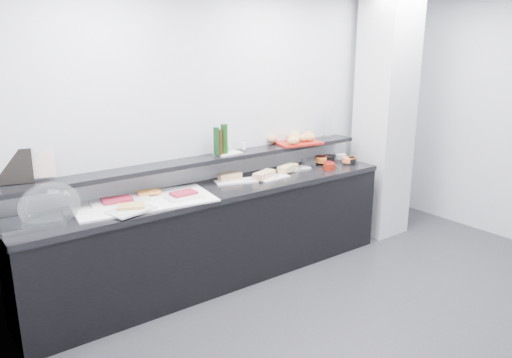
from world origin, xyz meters
TOP-DOWN VIEW (x-y plane):
  - ground at (0.00, 0.00)m, footprint 5.00×5.00m
  - back_wall at (0.00, 2.00)m, footprint 5.00×0.02m
  - column at (1.50, 1.65)m, footprint 0.50×0.50m
  - buffet_cabinet at (-0.70, 1.70)m, footprint 3.60×0.60m
  - counter_top at (-0.70, 1.70)m, footprint 3.62×0.62m
  - wall_shelf at (-0.70, 1.88)m, footprint 3.60×0.25m
  - cloche_base at (-2.31, 1.70)m, footprint 0.49×0.34m
  - cloche_dome at (-2.14, 1.71)m, footprint 0.47×0.32m
  - linen_runner at (-1.41, 1.70)m, footprint 1.19×0.68m
  - platter_meat_a at (-1.65, 1.83)m, footprint 0.34×0.25m
  - food_meat_a at (-1.61, 1.79)m, footprint 0.26×0.18m
  - platter_salmon at (-1.47, 1.78)m, footprint 0.29×0.21m
  - food_salmon at (-1.31, 1.83)m, footprint 0.21×0.15m
  - platter_cheese at (-1.60, 1.53)m, footprint 0.39×0.30m
  - food_cheese at (-1.58, 1.57)m, footprint 0.24×0.20m
  - platter_meat_b at (-1.10, 1.59)m, footprint 0.32×0.23m
  - food_meat_b at (-1.08, 1.63)m, footprint 0.22×0.14m
  - sandwich_plate_left at (-0.45, 1.76)m, footprint 0.43×0.29m
  - sandwich_food_left at (-0.48, 1.83)m, footprint 0.23×0.11m
  - tongs_left at (-0.60, 1.76)m, footprint 0.16×0.02m
  - sandwich_plate_mid at (-0.09, 1.65)m, footprint 0.34×0.17m
  - sandwich_food_mid at (-0.18, 1.68)m, footprint 0.28×0.18m
  - tongs_mid at (-0.05, 1.65)m, footprint 0.13×0.10m
  - sandwich_plate_right at (0.31, 1.79)m, footprint 0.32×0.15m
  - sandwich_food_right at (0.17, 1.74)m, footprint 0.27×0.17m
  - tongs_right at (0.27, 1.73)m, footprint 0.16×0.04m
  - bowl_glass_fruit at (0.51, 1.80)m, footprint 0.20×0.20m
  - fill_glass_fruit at (0.67, 1.79)m, footprint 0.14×0.14m
  - bowl_black_jam at (0.82, 1.82)m, footprint 0.19×0.19m
  - fill_black_jam at (0.73, 1.84)m, footprint 0.17×0.17m
  - bowl_glass_cream at (0.91, 1.78)m, footprint 0.24×0.24m
  - fill_glass_cream at (0.97, 1.80)m, footprint 0.16×0.16m
  - bowl_red_jam at (0.57, 1.57)m, footprint 0.16×0.16m
  - fill_red_jam at (0.61, 1.61)m, footprint 0.13×0.13m
  - bowl_glass_salmon at (0.94, 1.62)m, footprint 0.18×0.18m
  - fill_glass_salmon at (0.92, 1.62)m, footprint 0.20×0.20m
  - bowl_black_fruit at (0.92, 1.59)m, footprint 0.15×0.15m
  - fill_black_fruit at (0.96, 1.60)m, footprint 0.10×0.10m
  - framed_print at (-2.29, 1.99)m, footprint 0.25×0.13m
  - print_art at (-2.09, 1.98)m, footprint 0.18×0.08m
  - condiment_tray at (-0.45, 1.89)m, footprint 0.26×0.17m
  - bottle_green_a at (-0.59, 1.87)m, footprint 0.06×0.06m
  - bottle_brown at (-0.56, 1.86)m, footprint 0.06×0.06m
  - bottle_green_b at (-0.50, 1.88)m, footprint 0.07×0.07m
  - bottle_hot at (-0.55, 1.88)m, footprint 0.04×0.04m
  - shaker_salt at (-0.44, 1.90)m, footprint 0.05×0.05m
  - shaker_pepper at (-0.25, 1.91)m, footprint 0.03×0.03m
  - bread_tray at (0.39, 1.86)m, footprint 0.50×0.39m
  - bread_roll_nw at (0.15, 1.97)m, footprint 0.17×0.14m
  - bread_roll_n at (0.47, 1.98)m, footprint 0.15×0.12m
  - bread_roll_ne at (0.60, 1.92)m, footprint 0.14×0.09m
  - bread_roll_sw at (0.27, 1.78)m, footprint 0.14×0.09m
  - bread_roll_s at (0.45, 1.82)m, footprint 0.16×0.11m
  - bread_roll_se at (0.52, 1.80)m, footprint 0.13×0.08m
  - bread_roll_midw at (0.38, 1.87)m, footprint 0.15×0.12m
  - bread_roll_mide at (0.38, 1.92)m, footprint 0.18×0.15m
  - carafe at (0.88, 1.91)m, footprint 0.09×0.09m

SIDE VIEW (x-z plane):
  - ground at x=0.00m, z-range 0.00..0.00m
  - buffet_cabinet at x=-0.70m, z-range 0.00..0.85m
  - counter_top at x=-0.70m, z-range 0.85..0.90m
  - linen_runner at x=-1.41m, z-range 0.90..0.91m
  - sandwich_plate_left at x=-0.45m, z-range 0.90..0.91m
  - sandwich_plate_mid at x=-0.09m, z-range 0.90..0.91m
  - sandwich_plate_right at x=0.31m, z-range 0.90..0.91m
  - tongs_left at x=-0.60m, z-range 0.91..0.92m
  - tongs_mid at x=-0.05m, z-range 0.92..0.92m
  - tongs_right at x=0.27m, z-range 0.91..0.92m
  - cloche_base at x=-2.31m, z-range 0.90..0.94m
  - platter_meat_a at x=-1.65m, z-range 0.92..0.93m
  - platter_salmon at x=-1.47m, z-range 0.92..0.93m
  - platter_cheese at x=-1.60m, z-range 0.92..0.93m
  - platter_meat_b at x=-1.10m, z-range 0.92..0.93m
  - bowl_glass_fruit at x=0.51m, z-range 0.90..0.97m
  - bowl_black_jam at x=0.82m, z-range 0.90..0.97m
  - bowl_glass_cream at x=0.91m, z-range 0.90..0.97m
  - bowl_red_jam at x=0.57m, z-range 0.90..0.97m
  - bowl_glass_salmon at x=0.94m, z-range 0.90..0.97m
  - bowl_black_fruit at x=0.92m, z-range 0.90..0.97m
  - food_meat_a at x=-1.61m, z-range 0.93..0.95m
  - food_salmon at x=-1.31m, z-range 0.93..0.95m
  - food_cheese at x=-1.58m, z-range 0.93..0.95m
  - food_meat_b at x=-1.08m, z-range 0.93..0.95m
  - sandwich_food_left at x=-0.48m, z-range 0.91..0.97m
  - sandwich_food_mid at x=-0.18m, z-range 0.91..0.97m
  - sandwich_food_right at x=0.17m, z-range 0.91..0.97m
  - fill_glass_fruit at x=0.67m, z-range 0.92..0.97m
  - fill_black_jam at x=0.73m, z-range 0.92..0.97m
  - fill_glass_cream at x=0.97m, z-range 0.92..0.97m
  - fill_red_jam at x=0.61m, z-range 0.92..0.97m
  - fill_glass_salmon at x=0.92m, z-range 0.92..0.97m
  - fill_black_fruit at x=0.96m, z-range 0.92..0.97m
  - cloche_dome at x=-2.14m, z-range 0.86..1.20m
  - wall_shelf at x=-0.70m, z-range 1.11..1.15m
  - condiment_tray at x=-0.45m, z-range 1.15..1.16m
  - bread_tray at x=0.39m, z-range 1.15..1.17m
  - shaker_salt at x=-0.44m, z-range 1.16..1.23m
  - shaker_pepper at x=-0.25m, z-range 1.16..1.23m
  - bread_roll_nw at x=0.15m, z-range 1.17..1.25m
  - bread_roll_n at x=0.47m, z-range 1.17..1.25m
  - bread_roll_ne at x=0.60m, z-range 1.17..1.25m
  - bread_roll_sw at x=0.27m, z-range 1.17..1.25m
  - bread_roll_s at x=0.45m, z-range 1.17..1.25m
  - bread_roll_se at x=0.52m, z-range 1.17..1.25m
  - bread_roll_midw at x=0.38m, z-range 1.17..1.25m
  - bread_roll_mide at x=0.38m, z-range 1.17..1.25m
  - bottle_hot at x=-0.55m, z-range 1.16..1.34m
  - framed_print at x=-2.29m, z-range 1.15..1.41m
  - print_art at x=-2.09m, z-range 1.17..1.39m
  - bottle_brown at x=-0.56m, z-range 1.16..1.40m
  - bottle_green_a at x=-0.59m, z-range 1.16..1.42m
  - carafe at x=0.88m, z-range 1.15..1.45m
  - bottle_green_b at x=-0.50m, z-range 1.16..1.44m
  - back_wall at x=0.00m, z-range 0.00..2.70m
  - column at x=1.50m, z-range 0.00..2.70m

